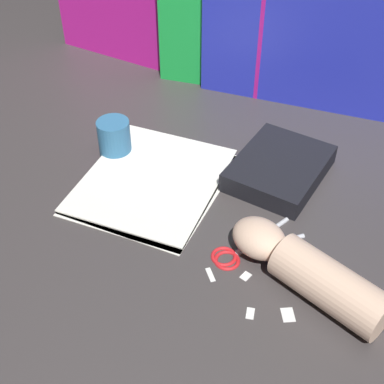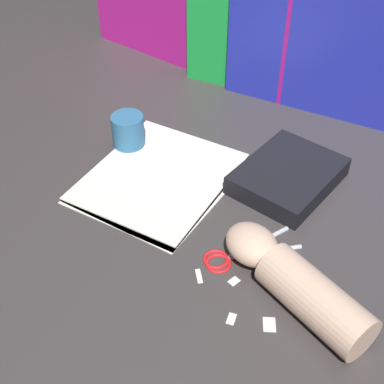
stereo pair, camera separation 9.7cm
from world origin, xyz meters
TOP-DOWN VIEW (x-y plane):
  - ground_plane at (0.00, 0.00)m, footprint 6.00×6.00m
  - backdrop_panel_right at (0.24, 0.44)m, footprint 0.75×0.09m
  - paper_stack at (-0.07, 0.02)m, footprint 0.28×0.33m
  - book_closed at (0.16, 0.15)m, footprint 0.19×0.23m
  - scissors at (0.17, -0.08)m, footprint 0.15×0.17m
  - hand_forearm at (0.29, -0.10)m, footprint 0.30×0.17m
  - paper_scrap_near at (0.22, -0.19)m, footprint 0.02×0.02m
  - paper_scrap_mid at (0.28, -0.17)m, footprint 0.03×0.03m
  - paper_scrap_far at (0.19, -0.13)m, footprint 0.02×0.02m
  - paper_scrap_side at (0.14, -0.15)m, footprint 0.03×0.03m
  - mug at (-0.19, 0.07)m, footprint 0.07×0.07m

SIDE VIEW (x-z plane):
  - ground_plane at x=0.00m, z-range 0.00..0.00m
  - paper_scrap_near at x=0.22m, z-range 0.00..0.00m
  - paper_scrap_mid at x=0.28m, z-range 0.00..0.00m
  - paper_scrap_far at x=0.19m, z-range 0.00..0.00m
  - paper_scrap_side at x=0.14m, z-range 0.00..0.00m
  - paper_stack at x=-0.07m, z-range 0.00..0.01m
  - scissors at x=0.17m, z-range 0.00..0.01m
  - book_closed at x=0.16m, z-range 0.00..0.04m
  - hand_forearm at x=0.29m, z-range 0.00..0.08m
  - mug at x=-0.19m, z-range 0.00..0.08m
  - backdrop_panel_right at x=0.24m, z-range 0.00..0.36m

